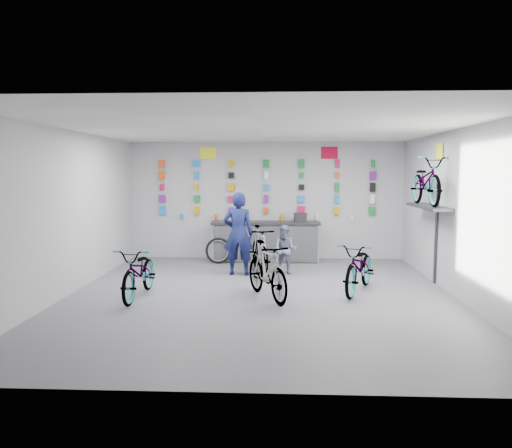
{
  "coord_description": "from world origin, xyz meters",
  "views": [
    {
      "loc": [
        0.33,
        -8.86,
        2.24
      ],
      "look_at": [
        -0.15,
        1.4,
        1.16
      ],
      "focal_mm": 35.0,
      "sensor_mm": 36.0,
      "label": 1
    }
  ],
  "objects_px": {
    "bike_right": "(360,267)",
    "bike_service": "(260,249)",
    "customer": "(285,250)",
    "counter": "(266,242)",
    "bike_left": "(139,272)",
    "bike_center": "(267,271)",
    "clerk": "(238,234)"
  },
  "relations": [
    {
      "from": "counter",
      "to": "clerk",
      "type": "relative_size",
      "value": 1.49
    },
    {
      "from": "bike_left",
      "to": "customer",
      "type": "distance_m",
      "value": 3.39
    },
    {
      "from": "bike_left",
      "to": "bike_service",
      "type": "distance_m",
      "value": 3.12
    },
    {
      "from": "customer",
      "to": "bike_left",
      "type": "bearing_deg",
      "value": -125.38
    },
    {
      "from": "counter",
      "to": "bike_right",
      "type": "bearing_deg",
      "value": -59.85
    },
    {
      "from": "counter",
      "to": "bike_center",
      "type": "xyz_separation_m",
      "value": [
        0.12,
        -3.76,
        0.02
      ]
    },
    {
      "from": "bike_right",
      "to": "bike_service",
      "type": "height_order",
      "value": "bike_service"
    },
    {
      "from": "bike_center",
      "to": "bike_service",
      "type": "distance_m",
      "value": 2.36
    },
    {
      "from": "bike_center",
      "to": "bike_right",
      "type": "bearing_deg",
      "value": -5.29
    },
    {
      "from": "bike_center",
      "to": "clerk",
      "type": "bearing_deg",
      "value": 83.65
    },
    {
      "from": "counter",
      "to": "clerk",
      "type": "distance_m",
      "value": 1.82
    },
    {
      "from": "bike_left",
      "to": "bike_service",
      "type": "relative_size",
      "value": 1.02
    },
    {
      "from": "bike_right",
      "to": "bike_service",
      "type": "relative_size",
      "value": 1.04
    },
    {
      "from": "bike_right",
      "to": "clerk",
      "type": "height_order",
      "value": "clerk"
    },
    {
      "from": "bike_left",
      "to": "clerk",
      "type": "xyz_separation_m",
      "value": [
        1.6,
        2.07,
        0.44
      ]
    },
    {
      "from": "counter",
      "to": "bike_right",
      "type": "relative_size",
      "value": 1.5
    },
    {
      "from": "bike_right",
      "to": "bike_service",
      "type": "xyz_separation_m",
      "value": [
        -1.93,
        1.75,
        0.04
      ]
    },
    {
      "from": "counter",
      "to": "bike_right",
      "type": "xyz_separation_m",
      "value": [
        1.84,
        -3.17,
        -0.01
      ]
    },
    {
      "from": "bike_service",
      "to": "bike_right",
      "type": "bearing_deg",
      "value": -55.36
    },
    {
      "from": "bike_right",
      "to": "customer",
      "type": "bearing_deg",
      "value": 153.64
    },
    {
      "from": "bike_right",
      "to": "customer",
      "type": "xyz_separation_m",
      "value": [
        -1.37,
        1.57,
        0.07
      ]
    },
    {
      "from": "bike_left",
      "to": "bike_center",
      "type": "height_order",
      "value": "bike_center"
    },
    {
      "from": "counter",
      "to": "customer",
      "type": "distance_m",
      "value": 1.67
    },
    {
      "from": "bike_center",
      "to": "counter",
      "type": "bearing_deg",
      "value": 67.54
    },
    {
      "from": "bike_service",
      "to": "customer",
      "type": "bearing_deg",
      "value": -31.77
    },
    {
      "from": "bike_left",
      "to": "bike_center",
      "type": "bearing_deg",
      "value": 0.86
    },
    {
      "from": "bike_service",
      "to": "bike_center",
      "type": "bearing_deg",
      "value": -97.88
    },
    {
      "from": "bike_left",
      "to": "bike_service",
      "type": "xyz_separation_m",
      "value": [
        2.06,
        2.34,
        0.06
      ]
    },
    {
      "from": "bike_left",
      "to": "bike_service",
      "type": "height_order",
      "value": "bike_service"
    },
    {
      "from": "bike_left",
      "to": "bike_center",
      "type": "distance_m",
      "value": 2.28
    },
    {
      "from": "customer",
      "to": "clerk",
      "type": "bearing_deg",
      "value": -160.04
    },
    {
      "from": "customer",
      "to": "bike_center",
      "type": "bearing_deg",
      "value": -83.9
    }
  ]
}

